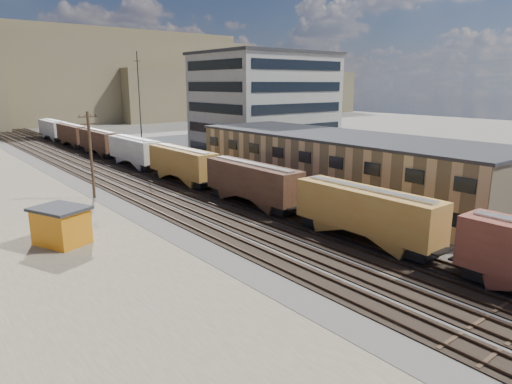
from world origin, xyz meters
TOP-DOWN VIEW (x-y plane):
  - ground at (0.00, 0.00)m, footprint 300.00×300.00m
  - ballast_bed at (0.00, 50.00)m, footprint 18.00×200.00m
  - asphalt_lot at (22.00, 35.00)m, footprint 26.00×120.00m
  - rail_tracks at (-0.55, 50.00)m, footprint 11.40×200.00m
  - freight_train at (3.80, 50.52)m, footprint 3.00×119.74m
  - warehouse at (14.98, 25.00)m, footprint 12.40×40.40m
  - office_tower at (27.95, 54.95)m, footprint 22.60×18.60m
  - utility_pole_north at (-8.50, 42.00)m, footprint 2.20×0.32m
  - radio_mast at (6.00, 60.00)m, footprint 1.20×0.16m
  - maintenance_shed at (-16.12, 27.98)m, footprint 4.79×5.31m
  - parked_car_silver at (25.36, 10.52)m, footprint 6.14×4.43m
  - parked_car_blue at (25.37, 37.99)m, footprint 6.27×6.47m
  - parked_car_far at (33.45, 46.57)m, footprint 2.97×4.48m

SIDE VIEW (x-z plane):
  - ground at x=0.00m, z-range 0.00..0.00m
  - asphalt_lot at x=22.00m, z-range 0.00..0.04m
  - ballast_bed at x=0.00m, z-range 0.00..0.06m
  - rail_tracks at x=-0.55m, z-range -0.01..0.23m
  - parked_car_far at x=33.45m, z-range 0.00..1.42m
  - parked_car_silver at x=25.36m, z-range 0.00..1.65m
  - parked_car_blue at x=25.37m, z-range 0.00..1.72m
  - maintenance_shed at x=-16.12m, z-range 0.04..3.22m
  - freight_train at x=3.80m, z-range 0.56..5.02m
  - warehouse at x=14.98m, z-range 0.03..7.28m
  - utility_pole_north at x=-8.50m, z-range 0.30..10.30m
  - radio_mast at x=6.00m, z-range 0.12..18.12m
  - office_tower at x=27.95m, z-range 0.04..18.49m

